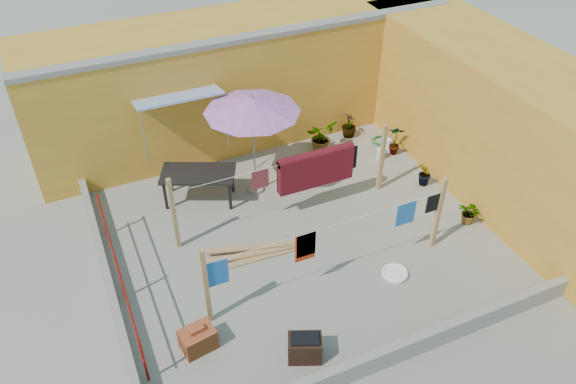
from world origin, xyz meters
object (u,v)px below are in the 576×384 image
(water_jug_b, at_px, (389,143))
(green_hose, at_px, (381,141))
(brazier, at_px, (305,348))
(white_basin, at_px, (395,273))
(water_jug_a, at_px, (381,154))
(plant_back_a, at_px, (321,137))
(patio_umbrella, at_px, (252,105))
(outdoor_table, at_px, (198,175))
(brick_stack, at_px, (198,339))

(water_jug_b, relative_size, green_hose, 0.61)
(brazier, height_order, white_basin, brazier)
(water_jug_a, height_order, plant_back_a, plant_back_a)
(white_basin, relative_size, plant_back_a, 0.65)
(patio_umbrella, xyz_separation_m, water_jug_a, (3.50, -0.07, -2.19))
(outdoor_table, distance_m, water_jug_a, 4.87)
(brick_stack, xyz_separation_m, plant_back_a, (4.84, 4.80, 0.19))
(white_basin, distance_m, water_jug_b, 4.74)
(plant_back_a, bearing_deg, brazier, -119.07)
(white_basin, bearing_deg, plant_back_a, 81.82)
(outdoor_table, height_order, white_basin, outdoor_table)
(outdoor_table, distance_m, green_hose, 5.32)
(patio_umbrella, relative_size, brazier, 3.76)
(brazier, height_order, water_jug_b, brazier)
(brick_stack, xyz_separation_m, white_basin, (4.16, 0.07, -0.18))
(water_jug_a, bearing_deg, patio_umbrella, 178.93)
(plant_back_a, bearing_deg, green_hose, -10.93)
(patio_umbrella, bearing_deg, brazier, -101.38)
(water_jug_a, xyz_separation_m, plant_back_a, (-1.27, 1.00, 0.27))
(patio_umbrella, relative_size, water_jug_b, 8.17)
(brazier, relative_size, water_jug_b, 2.17)
(outdoor_table, height_order, brick_stack, outdoor_table)
(brick_stack, height_order, brazier, brazier)
(outdoor_table, height_order, brazier, outdoor_table)
(brazier, distance_m, water_jug_a, 6.53)
(water_jug_b, bearing_deg, brazier, -134.03)
(water_jug_a, relative_size, green_hose, 0.63)
(patio_umbrella, xyz_separation_m, white_basin, (1.55, -3.80, -2.29))
(patio_umbrella, xyz_separation_m, outdoor_table, (-1.33, 0.19, -1.62))
(white_basin, distance_m, plant_back_a, 4.80)
(outdoor_table, height_order, water_jug_a, outdoor_table)
(patio_umbrella, height_order, plant_back_a, patio_umbrella)
(patio_umbrella, height_order, outdoor_table, patio_umbrella)
(brazier, height_order, water_jug_a, brazier)
(brazier, xyz_separation_m, white_basin, (2.52, 1.03, -0.21))
(white_basin, bearing_deg, water_jug_a, 62.42)
(white_basin, xyz_separation_m, plant_back_a, (0.68, 4.73, 0.37))
(patio_umbrella, height_order, brazier, patio_umbrella)
(outdoor_table, xyz_separation_m, water_jug_a, (4.83, -0.25, -0.57))
(brick_stack, height_order, white_basin, brick_stack)
(patio_umbrella, distance_m, water_jug_b, 4.54)
(water_jug_a, bearing_deg, water_jug_b, 36.81)
(brazier, xyz_separation_m, water_jug_a, (4.47, 4.76, -0.11))
(brazier, distance_m, water_jug_b, 7.10)
(brazier, distance_m, white_basin, 2.73)
(water_jug_b, height_order, green_hose, water_jug_b)
(water_jug_b, distance_m, plant_back_a, 1.87)
(brazier, relative_size, water_jug_a, 2.07)
(outdoor_table, relative_size, brazier, 2.74)
(outdoor_table, height_order, plant_back_a, plant_back_a)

